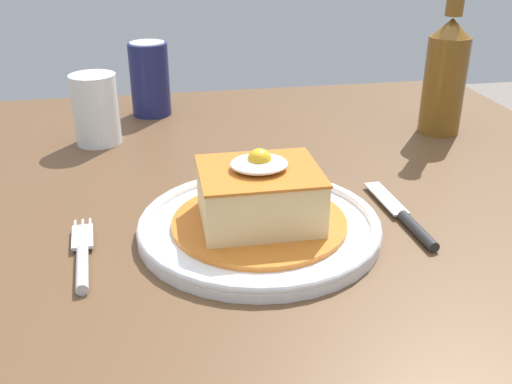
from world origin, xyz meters
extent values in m
cube|color=brown|center=(0.00, 0.00, 0.72)|extent=(1.19, 0.99, 0.04)
cylinder|color=brown|center=(0.52, 0.41, 0.35)|extent=(0.07, 0.07, 0.70)
cylinder|color=white|center=(0.08, -0.08, 0.75)|extent=(0.26, 0.26, 0.01)
torus|color=white|center=(0.08, -0.08, 0.75)|extent=(0.26, 0.26, 0.01)
cylinder|color=#C66B23|center=(0.08, -0.08, 0.76)|extent=(0.19, 0.19, 0.01)
cube|color=#E5C684|center=(0.08, -0.08, 0.79)|extent=(0.12, 0.11, 0.06)
cube|color=#C66B23|center=(0.08, -0.08, 0.82)|extent=(0.13, 0.11, 0.00)
ellipsoid|color=white|center=(0.08, -0.08, 0.82)|extent=(0.06, 0.05, 0.01)
sphere|color=yellow|center=(0.08, -0.08, 0.83)|extent=(0.03, 0.03, 0.03)
cylinder|color=silver|center=(-0.11, -0.13, 0.75)|extent=(0.02, 0.08, 0.01)
cube|color=silver|center=(-0.11, -0.07, 0.75)|extent=(0.03, 0.05, 0.00)
cylinder|color=silver|center=(-0.11, -0.04, 0.75)|extent=(0.01, 0.03, 0.00)
cylinder|color=silver|center=(-0.11, -0.04, 0.75)|extent=(0.01, 0.03, 0.00)
cylinder|color=silver|center=(-0.12, -0.04, 0.75)|extent=(0.01, 0.03, 0.00)
cylinder|color=#262628|center=(0.24, -0.12, 0.75)|extent=(0.02, 0.08, 0.01)
cube|color=silver|center=(0.24, -0.04, 0.75)|extent=(0.02, 0.09, 0.00)
cylinder|color=#191E51|center=(-0.03, 0.37, 0.80)|extent=(0.07, 0.07, 0.12)
cylinder|color=silver|center=(-0.03, 0.37, 0.87)|extent=(0.06, 0.06, 0.00)
cylinder|color=brown|center=(0.42, 0.19, 0.82)|extent=(0.06, 0.06, 0.15)
cone|color=brown|center=(0.42, 0.19, 0.90)|extent=(0.06, 0.06, 0.03)
cylinder|color=gold|center=(-0.11, 0.24, 0.77)|extent=(0.06, 0.06, 0.06)
cylinder|color=silver|center=(-0.11, 0.24, 0.80)|extent=(0.07, 0.07, 0.10)
camera|label=1|loc=(-0.03, -0.64, 1.06)|focal=41.44mm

